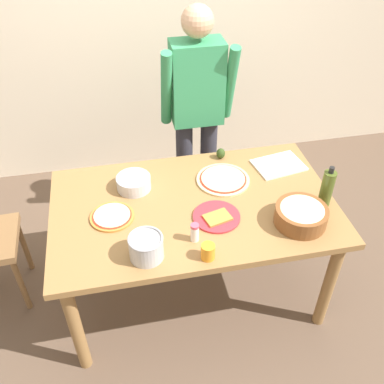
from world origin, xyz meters
TOP-DOWN VIEW (x-y plane):
  - ground at (0.00, 0.00)m, footprint 8.00×8.00m
  - wall_back at (0.00, 1.60)m, footprint 5.60×0.10m
  - dining_table at (0.00, 0.00)m, footprint 1.60×0.96m
  - person_cook at (0.18, 0.76)m, footprint 0.49×0.25m
  - pizza_raw_on_board at (0.22, 0.18)m, footprint 0.32×0.32m
  - pizza_cooked_on_tray at (-0.46, -0.02)m, footprint 0.24×0.24m
  - plate_with_slice at (0.10, -0.13)m, footprint 0.26×0.26m
  - popcorn_bowl at (0.53, -0.26)m, footprint 0.28×0.28m
  - mixing_bowl_steel at (-0.32, 0.21)m, footprint 0.20×0.20m
  - olive_oil_bottle at (0.72, -0.14)m, footprint 0.07×0.07m
  - steel_pot at (-0.31, -0.33)m, footprint 0.17×0.17m
  - cup_orange at (-0.01, -0.40)m, footprint 0.07×0.07m
  - salt_shaker at (-0.05, -0.27)m, footprint 0.04×0.04m
  - cutting_board_white at (0.60, 0.25)m, footprint 0.33×0.27m
  - avocado at (0.26, 0.41)m, footprint 0.06×0.06m

SIDE VIEW (x-z plane):
  - ground at x=0.00m, z-range 0.00..0.00m
  - dining_table at x=0.00m, z-range 0.29..1.05m
  - cutting_board_white at x=0.60m, z-range 0.76..0.77m
  - plate_with_slice at x=0.10m, z-range 0.76..0.78m
  - pizza_cooked_on_tray at x=-0.46m, z-range 0.76..0.78m
  - pizza_raw_on_board at x=0.22m, z-range 0.76..0.78m
  - avocado at x=0.26m, z-range 0.76..0.83m
  - mixing_bowl_steel at x=-0.32m, z-range 0.76..0.84m
  - cup_orange at x=-0.01m, z-range 0.76..0.84m
  - salt_shaker at x=-0.05m, z-range 0.76..0.87m
  - popcorn_bowl at x=0.53m, z-range 0.76..0.88m
  - steel_pot at x=-0.31m, z-range 0.76..0.89m
  - olive_oil_bottle at x=0.72m, z-range 0.75..1.00m
  - person_cook at x=0.18m, z-range 0.13..1.75m
  - wall_back at x=0.00m, z-range 0.00..2.60m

